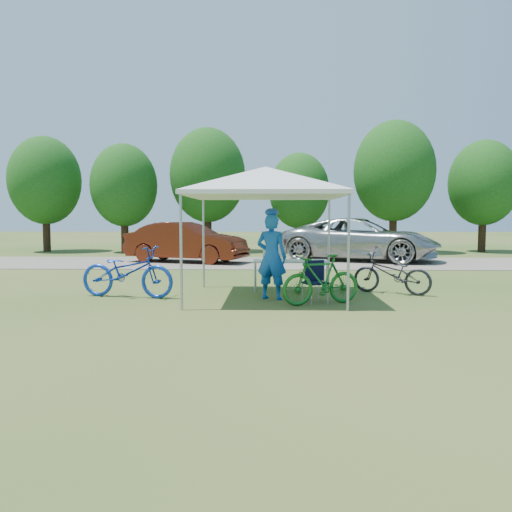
{
  "coord_description": "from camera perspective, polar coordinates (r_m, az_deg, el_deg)",
  "views": [
    {
      "loc": [
        0.11,
        -10.4,
        1.67
      ],
      "look_at": [
        -0.25,
        2.0,
        0.72
      ],
      "focal_mm": 35.0,
      "sensor_mm": 36.0,
      "label": 1
    }
  ],
  "objects": [
    {
      "name": "bike_green",
      "position": [
        9.68,
        7.45,
        -2.7
      ],
      "size": [
        1.67,
        1.02,
        0.97
      ],
      "primitive_type": "imported",
      "rotation": [
        0.0,
        0.0,
        -1.19
      ],
      "color": "#16641E",
      "rests_on": "ground"
    },
    {
      "name": "ground",
      "position": [
        10.54,
        1.06,
        -4.75
      ],
      "size": [
        100.0,
        100.0,
        0.0
      ],
      "primitive_type": "plane",
      "color": "#2D5119",
      "rests_on": "ground"
    },
    {
      "name": "sedan",
      "position": [
        18.81,
        -7.98,
        1.58
      ],
      "size": [
        4.8,
        2.88,
        1.49
      ],
      "primitive_type": "imported",
      "rotation": [
        0.0,
        0.0,
        1.26
      ],
      "color": "#531B0D",
      "rests_on": "gravel_strip"
    },
    {
      "name": "ice_cream_cup",
      "position": [
        11.45,
        5.78,
        -0.36
      ],
      "size": [
        0.08,
        0.08,
        0.06
      ],
      "primitive_type": "cylinder",
      "color": "gold",
      "rests_on": "folding_table"
    },
    {
      "name": "folding_table",
      "position": [
        11.49,
        3.95,
        -0.69
      ],
      "size": [
        1.71,
        0.71,
        0.7
      ],
      "color": "white",
      "rests_on": "ground"
    },
    {
      "name": "gravel_strip",
      "position": [
        18.48,
        1.33,
        -0.78
      ],
      "size": [
        24.0,
        5.0,
        0.02
      ],
      "primitive_type": "cube",
      "color": "gray",
      "rests_on": "ground"
    },
    {
      "name": "bike_dark",
      "position": [
        11.37,
        15.24,
        -1.95
      ],
      "size": [
        1.79,
        1.32,
        0.9
      ],
      "primitive_type": "imported",
      "rotation": [
        0.0,
        0.0,
        -2.05
      ],
      "color": "black",
      "rests_on": "ground"
    },
    {
      "name": "canopy",
      "position": [
        10.45,
        1.08,
        9.76
      ],
      "size": [
        4.53,
        4.53,
        3.0
      ],
      "color": "#A5A5AA",
      "rests_on": "ground"
    },
    {
      "name": "cyclist",
      "position": [
        10.19,
        1.79,
        -0.1
      ],
      "size": [
        0.74,
        0.61,
        1.75
      ],
      "primitive_type": "imported",
      "rotation": [
        0.0,
        0.0,
        2.79
      ],
      "color": "#1655B5",
      "rests_on": "ground"
    },
    {
      "name": "bike_blue",
      "position": [
        10.83,
        -14.51,
        -1.76
      ],
      "size": [
        2.15,
        1.1,
        1.08
      ],
      "primitive_type": "imported",
      "rotation": [
        0.0,
        0.0,
        1.38
      ],
      "color": "#1236A3",
      "rests_on": "ground"
    },
    {
      "name": "treeline",
      "position": [
        24.53,
        0.74,
        8.73
      ],
      "size": [
        24.89,
        4.28,
        6.3
      ],
      "color": "#382314",
      "rests_on": "ground"
    },
    {
      "name": "folding_chair",
      "position": [
        9.99,
        6.74,
        -2.49
      ],
      "size": [
        0.55,
        0.58,
        0.82
      ],
      "rotation": [
        0.0,
        0.0,
        0.41
      ],
      "color": "black",
      "rests_on": "ground"
    },
    {
      "name": "minivan",
      "position": [
        19.76,
        11.83,
        1.89
      ],
      "size": [
        6.54,
        4.72,
        1.65
      ],
      "primitive_type": "imported",
      "rotation": [
        0.0,
        0.0,
        1.2
      ],
      "color": "#AEAEAA",
      "rests_on": "gravel_strip"
    },
    {
      "name": "cooler",
      "position": [
        11.46,
        1.88,
        0.35
      ],
      "size": [
        0.45,
        0.31,
        0.33
      ],
      "color": "white",
      "rests_on": "folding_table"
    }
  ]
}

